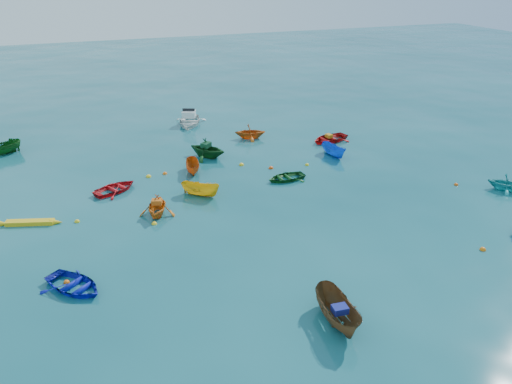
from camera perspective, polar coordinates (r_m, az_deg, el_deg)
name	(u,v)px	position (r m, az deg, el deg)	size (l,w,h in m)	color
ground	(287,233)	(28.49, 3.52, -4.73)	(160.00, 160.00, 0.00)	#0A454F
dinghy_blue_sw	(75,289)	(25.49, -20.02, -10.37)	(2.28, 3.18, 0.66)	#0D17AA
sampan_brown_mid	(337,323)	(22.38, 9.24, -14.51)	(1.29, 3.43, 1.33)	brown
dinghy_orange_w	(158,214)	(31.07, -11.16, -2.51)	(2.23, 2.58, 1.36)	orange
sampan_yellow_mid	(201,195)	(33.07, -6.34, -0.40)	(1.02, 2.70, 1.05)	gold
dinghy_green_e	(286,180)	(35.31, 3.44, 1.42)	(1.98, 2.77, 0.57)	#13511D
dinghy_cyan_se	(505,190)	(37.61, 26.60, 0.19)	(2.05, 2.38, 1.25)	teal
dinghy_red_nw	(116,191)	(34.79, -15.73, 0.10)	(2.14, 3.00, 0.62)	red
sampan_orange_n	(193,172)	(36.77, -7.18, 2.26)	(0.98, 2.60, 1.01)	#BC5011
dinghy_green_n	(208,157)	(39.54, -5.55, 4.01)	(2.65, 3.08, 1.62)	#104619
dinghy_red_ne	(329,141)	(43.37, 8.38, 5.78)	(2.45, 3.42, 0.71)	red
sampan_blue_far	(333,156)	(40.07, 8.83, 4.11)	(1.02, 2.72, 1.05)	blue
dinghy_orange_far	(250,138)	(43.61, -0.67, 6.16)	(2.25, 2.62, 1.38)	#C95712
sampan_green_far	(3,155)	(44.66, -26.98, 3.82)	(1.18, 3.14, 1.21)	#135116
kayak_yellow	(30,224)	(32.23, -24.39, -3.38)	(0.50, 3.46, 0.34)	gold
motorboat_white	(189,124)	(47.85, -7.61, 7.67)	(2.91, 4.07, 1.44)	white
tarp_blue_a	(340,309)	(21.77, 9.56, -13.08)	(0.64, 0.48, 0.31)	navy
tarp_orange_a	(157,202)	(30.74, -11.27, -1.11)	(0.61, 0.46, 0.29)	orange
tarp_green_b	(206,145)	(39.25, -5.74, 5.38)	(0.76, 0.57, 0.37)	#0F3F23
tarp_orange_b	(329,136)	(43.14, 8.32, 6.37)	(0.57, 0.43, 0.27)	orange
buoy_or_a	(67,283)	(26.07, -20.83, -9.67)	(0.30, 0.30, 0.30)	orange
buoy_ye_a	(154,224)	(29.99, -11.55, -3.62)	(0.32, 0.32, 0.32)	yellow
buoy_or_b	(483,250)	(29.52, 24.48, -6.05)	(0.34, 0.34, 0.34)	orange
buoy_ye_b	(77,222)	(31.46, -19.76, -3.24)	(0.31, 0.31, 0.31)	gold
buoy_or_c	(165,174)	(36.78, -10.38, 2.04)	(0.33, 0.33, 0.33)	orange
buoy_ye_c	(242,165)	(37.77, -1.67, 3.09)	(0.37, 0.37, 0.37)	yellow
buoy_or_d	(456,185)	(37.06, 21.89, 0.74)	(0.30, 0.30, 0.30)	#D04E0B
buoy_ye_d	(149,177)	(36.50, -12.18, 1.69)	(0.37, 0.37, 0.37)	yellow
buoy_or_e	(271,168)	(37.17, 1.72, 2.71)	(0.36, 0.36, 0.36)	#E94B0C
buoy_ye_e	(307,165)	(37.94, 5.85, 3.06)	(0.30, 0.30, 0.30)	yellow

